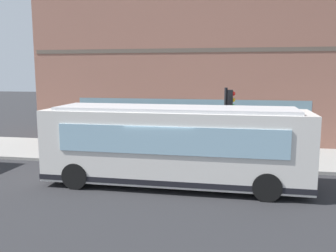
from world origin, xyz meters
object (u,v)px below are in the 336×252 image
Objects in this scene: city_bus_nearside at (174,146)px; traffic_light_near_corner at (228,111)px; pedestrian_near_building_entrance at (87,132)px; pedestrian_near_hydrant at (89,137)px; pedestrian_by_light_pole at (146,132)px; pedestrian_walking_along_curb at (76,134)px; fire_hydrant at (237,150)px.

city_bus_nearside is 3.65m from traffic_light_near_corner.
pedestrian_near_building_entrance is 1.01× the size of pedestrian_near_hydrant.
pedestrian_near_building_entrance is at bearing 108.46° from pedestrian_by_light_pole.
traffic_light_near_corner is 8.06m from pedestrian_walking_along_curb.
pedestrian_by_light_pole is at bearing 75.79° from fire_hydrant.
pedestrian_near_hydrant reaches higher than fire_hydrant.
traffic_light_near_corner reaches higher than pedestrian_near_building_entrance.
pedestrian_by_light_pole is 3.40m from pedestrian_near_hydrant.
pedestrian_near_building_entrance is 1.56m from pedestrian_near_hydrant.
fire_hydrant is 8.36m from pedestrian_walking_along_curb.
pedestrian_near_hydrant is at bearing 135.51° from pedestrian_by_light_pole.
pedestrian_near_building_entrance is (0.24, 8.08, 0.62)m from fire_hydrant.
traffic_light_near_corner is 2.07× the size of pedestrian_near_building_entrance.
fire_hydrant is 7.50m from pedestrian_near_hydrant.
pedestrian_near_building_entrance is (1.93, 7.62, -1.49)m from traffic_light_near_corner.
city_bus_nearside is 5.93× the size of pedestrian_near_hydrant.
city_bus_nearside is at bearing 145.38° from traffic_light_near_corner.
pedestrian_walking_along_curb reaches higher than pedestrian_near_building_entrance.
fire_hydrant is at bearing -81.12° from pedestrian_near_hydrant.
fire_hydrant is 8.11m from pedestrian_near_building_entrance.
pedestrian_walking_along_curb is at bearing 81.98° from traffic_light_near_corner.
pedestrian_near_hydrant is (0.54, 6.92, -1.49)m from traffic_light_near_corner.
traffic_light_near_corner is 8.00m from pedestrian_near_building_entrance.
pedestrian_by_light_pole is at bearing 23.68° from city_bus_nearside.
traffic_light_near_corner reaches higher than pedestrian_walking_along_curb.
traffic_light_near_corner is 2.25× the size of pedestrian_by_light_pole.
pedestrian_near_hydrant is at bearing -153.51° from pedestrian_near_building_entrance.
city_bus_nearside reaches higher than pedestrian_near_building_entrance.
city_bus_nearside is 5.80× the size of pedestrian_walking_along_curb.
traffic_light_near_corner is at bearing -94.43° from pedestrian_near_hydrant.
city_bus_nearside reaches higher than pedestrian_by_light_pole.
pedestrian_walking_along_curb reaches higher than pedestrian_near_hydrant.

